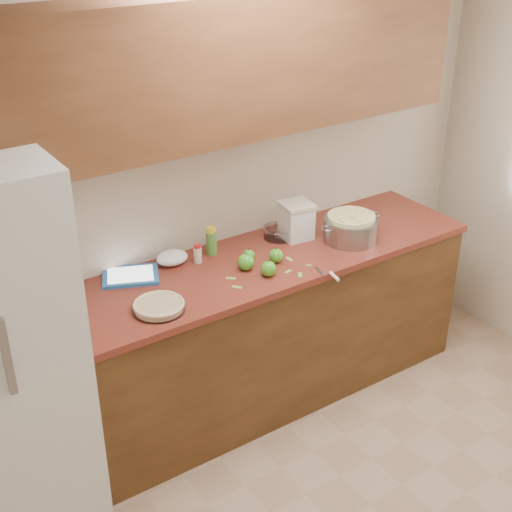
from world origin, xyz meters
TOP-DOWN VIEW (x-y plane):
  - room_shell at (0.00, 0.00)m, footprint 3.60×3.60m
  - counter_run at (0.00, 1.48)m, footprint 2.64×0.68m
  - upper_cabinets at (0.00, 1.63)m, footprint 2.60×0.34m
  - pie at (-0.66, 1.32)m, footprint 0.26×0.26m
  - colander at (0.60, 1.39)m, footprint 0.41×0.31m
  - flour_canister at (0.36, 1.59)m, footprint 0.20×0.20m
  - tablet at (-0.64, 1.69)m, footprint 0.35×0.31m
  - paring_knife at (0.24, 1.10)m, footprint 0.06×0.19m
  - lemon_bottle at (-0.15, 1.68)m, footprint 0.06×0.06m
  - cinnamon_shaker at (-0.26, 1.64)m, footprint 0.04×0.04m
  - vanilla_bottle at (0.30, 1.54)m, footprint 0.03×0.03m
  - mixing_bowl at (0.28, 1.64)m, footprint 0.19×0.19m
  - paper_towel at (-0.38, 1.70)m, footprint 0.20×0.17m
  - apple_left at (-0.09, 1.42)m, footprint 0.09×0.09m
  - apple_center at (-0.03, 1.49)m, footprint 0.07×0.07m
  - apple_front at (-0.03, 1.30)m, footprint 0.08×0.08m
  - apple_extra at (0.09, 1.40)m, footprint 0.08×0.08m
  - peel_a at (-0.23, 1.29)m, footprint 0.05×0.05m
  - peel_b at (-0.21, 1.38)m, footprint 0.05×0.05m
  - peel_c at (0.08, 1.28)m, footprint 0.05×0.03m
  - peel_d at (0.17, 1.38)m, footprint 0.02×0.05m
  - peel_e at (0.21, 1.27)m, footprint 0.03×0.03m
  - peel_f at (0.11, 1.21)m, footprint 0.04×0.05m

SIDE VIEW (x-z plane):
  - counter_run at x=0.00m, z-range 0.00..0.92m
  - peel_a at x=-0.23m, z-range 0.92..0.92m
  - peel_b at x=-0.21m, z-range 0.92..0.92m
  - peel_c at x=0.08m, z-range 0.92..0.92m
  - peel_d at x=0.17m, z-range 0.92..0.92m
  - peel_e at x=0.21m, z-range 0.92..0.92m
  - peel_f at x=0.11m, z-range 0.92..0.92m
  - paring_knife at x=0.24m, z-range 0.92..0.94m
  - tablet at x=-0.64m, z-range 0.92..0.94m
  - pie at x=-0.66m, z-range 0.92..0.96m
  - apple_center at x=-0.03m, z-range 0.91..0.99m
  - paper_towel at x=-0.38m, z-range 0.92..0.99m
  - mixing_bowl at x=0.28m, z-range 0.92..0.99m
  - apple_extra at x=0.09m, z-range 0.91..1.00m
  - apple_front at x=-0.03m, z-range 0.91..1.01m
  - vanilla_bottle at x=0.30m, z-range 0.92..1.01m
  - apple_left at x=-0.09m, z-range 0.91..1.02m
  - cinnamon_shaker at x=-0.26m, z-range 0.92..1.02m
  - colander at x=0.60m, z-range 0.92..1.07m
  - lemon_bottle at x=-0.15m, z-range 0.92..1.08m
  - flour_canister at x=0.36m, z-range 0.92..1.14m
  - room_shell at x=0.00m, z-range -0.50..3.10m
  - upper_cabinets at x=0.00m, z-range 1.60..2.30m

